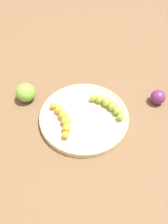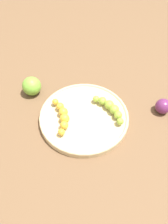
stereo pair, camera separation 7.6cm
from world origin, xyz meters
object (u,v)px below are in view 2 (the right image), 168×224
at_px(plum_purple, 163,106).
at_px(banana_spotted, 62,115).
at_px(banana_green, 111,108).
at_px(apple_green, 32,86).
at_px(fruit_bowl, 84,117).

bearing_deg(plum_purple, banana_spotted, 148.85).
relative_size(banana_green, plum_purple, 2.74).
bearing_deg(apple_green, plum_purple, -49.90).
bearing_deg(banana_spotted, fruit_bowl, -3.18).
height_order(banana_spotted, banana_green, same).
bearing_deg(apple_green, fruit_bowl, -72.10).
relative_size(banana_spotted, plum_purple, 2.59).
distance_m(fruit_bowl, plum_purple, 0.27).
height_order(banana_green, plum_purple, same).
bearing_deg(banana_spotted, banana_green, -1.43).
xyz_separation_m(banana_spotted, banana_green, (0.14, -0.07, 0.00)).
xyz_separation_m(fruit_bowl, banana_spotted, (-0.06, 0.03, 0.02)).
distance_m(fruit_bowl, banana_green, 0.09).
relative_size(banana_spotted, banana_green, 0.94).
distance_m(banana_spotted, plum_purple, 0.34).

